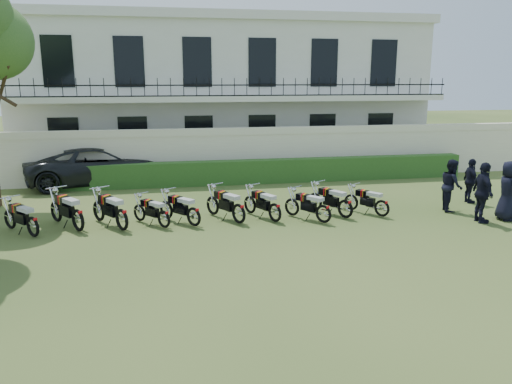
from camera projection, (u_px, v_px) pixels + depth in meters
ground at (278, 235)px, 14.38m from camera, size 100.00×100.00×0.00m
perimeter_wall at (237, 154)px, 21.79m from camera, size 30.00×0.35×2.30m
hedge at (263, 171)px, 21.35m from camera, size 18.00×0.60×1.00m
building at (221, 91)px, 26.93m from camera, size 20.40×9.60×7.40m
motorcycle_0 at (32, 222)px, 13.99m from camera, size 1.33×1.44×1.02m
motorcycle_1 at (78, 215)px, 14.49m from camera, size 1.30×1.77×1.14m
motorcycle_2 at (122, 214)px, 14.57m from camera, size 1.24×1.76×1.12m
motorcycle_3 at (164, 215)px, 14.86m from camera, size 1.16×1.35×0.93m
motorcycle_4 at (194, 212)px, 15.01m from camera, size 1.25×1.49×1.01m
motorcycle_5 at (239, 209)px, 15.28m from camera, size 1.09×1.73×1.07m
motorcycle_6 at (275, 208)px, 15.47m from camera, size 0.97×1.70×1.02m
motorcycle_7 at (324, 209)px, 15.36m from camera, size 1.16×1.50×0.99m
motorcycle_8 at (346, 204)px, 15.89m from camera, size 1.06×1.68×1.03m
motorcycle_9 at (382, 204)px, 16.07m from camera, size 1.06×1.46×0.94m
suv at (98, 165)px, 21.02m from camera, size 6.24×3.90×1.61m
officer_2 at (483, 193)px, 15.39m from camera, size 0.61×1.17×1.90m
officer_3 at (508, 191)px, 15.70m from camera, size 0.78×1.03×1.89m
officer_4 at (451, 185)px, 16.77m from camera, size 0.89×1.01×1.76m
officer_5 at (470, 181)px, 17.87m from camera, size 0.53×0.99×1.61m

